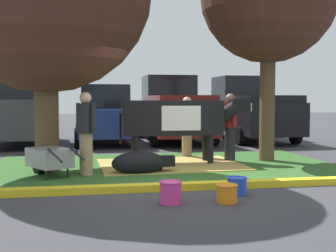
% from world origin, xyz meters
% --- Properties ---
extents(ground_plane, '(80.00, 80.00, 0.00)m').
position_xyz_m(ground_plane, '(0.00, 0.00, 0.00)').
color(ground_plane, '#38383D').
extents(grass_island, '(7.79, 4.77, 0.02)m').
position_xyz_m(grass_island, '(0.22, 1.98, 0.01)').
color(grass_island, '#2D5B23').
rests_on(grass_island, ground).
extents(curb_yellow, '(8.99, 0.24, 0.12)m').
position_xyz_m(curb_yellow, '(0.22, -0.56, 0.06)').
color(curb_yellow, yellow).
rests_on(curb_yellow, ground).
extents(hay_bedding, '(3.29, 2.52, 0.04)m').
position_xyz_m(hay_bedding, '(0.32, 2.12, 0.03)').
color(hay_bedding, tan).
rests_on(hay_bedding, ground).
extents(cow_holstein, '(3.14, 0.74, 1.54)m').
position_xyz_m(cow_holstein, '(0.51, 2.32, 1.09)').
color(cow_holstein, black).
rests_on(cow_holstein, ground).
extents(calf_lying, '(1.31, 0.54, 0.48)m').
position_xyz_m(calf_lying, '(-0.50, 1.07, 0.24)').
color(calf_lying, black).
rests_on(calf_lying, ground).
extents(person_handler, '(0.38, 0.42, 1.67)m').
position_xyz_m(person_handler, '(-1.58, 1.12, 0.90)').
color(person_handler, '#9E7F5B').
rests_on(person_handler, ground).
extents(person_visitor_near, '(0.34, 0.53, 1.67)m').
position_xyz_m(person_visitor_near, '(1.87, 2.50, 0.90)').
color(person_visitor_near, black).
rests_on(person_visitor_near, ground).
extents(person_visitor_far, '(0.47, 0.34, 1.59)m').
position_xyz_m(person_visitor_far, '(1.01, 3.45, 0.85)').
color(person_visitor_far, '#9E7F5B').
rests_on(person_visitor_far, ground).
extents(wheelbarrow, '(1.17, 1.52, 0.63)m').
position_xyz_m(wheelbarrow, '(-2.29, 1.04, 0.39)').
color(wheelbarrow, gray).
rests_on(wheelbarrow, ground).
extents(bucket_pink, '(0.34, 0.34, 0.33)m').
position_xyz_m(bucket_pink, '(-0.36, -1.48, 0.17)').
color(bucket_pink, '#EA3893').
rests_on(bucket_pink, ground).
extents(bucket_orange, '(0.33, 0.33, 0.27)m').
position_xyz_m(bucket_orange, '(0.47, -1.57, 0.14)').
color(bucket_orange, orange).
rests_on(bucket_orange, ground).
extents(bucket_blue, '(0.33, 0.33, 0.28)m').
position_xyz_m(bucket_blue, '(0.80, -1.08, 0.15)').
color(bucket_blue, blue).
rests_on(bucket_blue, ground).
extents(suv_dark_grey, '(2.15, 4.62, 2.52)m').
position_xyz_m(suv_dark_grey, '(-3.80, 7.73, 1.27)').
color(suv_dark_grey, '#3D3D42').
rests_on(suv_dark_grey, ground).
extents(sedan_blue, '(2.05, 4.42, 2.02)m').
position_xyz_m(sedan_blue, '(-0.95, 7.76, 0.98)').
color(sedan_blue, navy).
rests_on(sedan_blue, ground).
extents(pickup_truck_maroon, '(2.26, 5.42, 2.42)m').
position_xyz_m(pickup_truck_maroon, '(1.54, 8.04, 1.11)').
color(pickup_truck_maroon, maroon).
rests_on(pickup_truck_maroon, ground).
extents(pickup_truck_black, '(2.26, 5.42, 2.42)m').
position_xyz_m(pickup_truck_black, '(4.42, 8.01, 1.11)').
color(pickup_truck_black, black).
rests_on(pickup_truck_black, ground).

